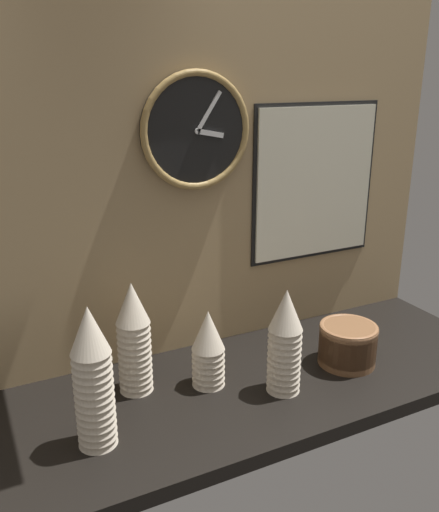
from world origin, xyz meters
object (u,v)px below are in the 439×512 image
bowl_stack_right (348,343)px  wall_clock (196,131)px  cup_stack_center_left (134,338)px  cup_stack_left (93,378)px  cup_stack_center_right (285,341)px  menu_board (315,183)px  cup_stack_center (208,348)px

bowl_stack_right → wall_clock: (-0.34, 0.28, 0.59)m
cup_stack_center_left → wall_clock: 0.58m
wall_clock → cup_stack_left: bearing=-141.5°
cup_stack_left → cup_stack_center_right: 0.50m
cup_stack_left → menu_board: menu_board is taller
cup_stack_center_right → bowl_stack_right: bearing=8.6°
cup_stack_left → bowl_stack_right: bearing=2.6°
cup_stack_left → wall_clock: wall_clock is taller
cup_stack_center → menu_board: menu_board is taller
cup_stack_center_right → bowl_stack_right: (0.24, 0.04, -0.08)m
cup_stack_left → cup_stack_center_right: (0.50, -0.00, -0.03)m
cup_stack_center_left → cup_stack_left: size_ratio=0.90×
cup_stack_center_right → bowl_stack_right: cup_stack_center_right is taller
cup_stack_center_right → menu_board: (0.31, 0.33, 0.33)m
bowl_stack_right → menu_board: size_ratio=0.34×
cup_stack_center → bowl_stack_right: size_ratio=1.30×
menu_board → cup_stack_left: bearing=-158.1°
wall_clock → bowl_stack_right: bearing=-39.4°
cup_stack_center_right → wall_clock: bearing=107.6°
bowl_stack_right → cup_stack_left: bearing=-177.4°
cup_stack_center → bowl_stack_right: 0.42m
wall_clock → cup_stack_center_right: bearing=-72.4°
cup_stack_center → bowl_stack_right: (0.41, -0.08, -0.05)m
wall_clock → menu_board: (0.41, 0.01, -0.18)m
cup_stack_center → wall_clock: bearing=72.4°
cup_stack_center_left → wall_clock: bearing=29.8°
menu_board → cup_stack_center_left: bearing=-167.1°
cup_stack_left → menu_board: 0.92m
cup_stack_center_right → wall_clock: (-0.10, 0.32, 0.51)m
cup_stack_left → wall_clock: bearing=38.5°
cup_stack_center_left → cup_stack_left: bearing=-130.6°
cup_stack_center_left → menu_board: (0.66, 0.15, 0.32)m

